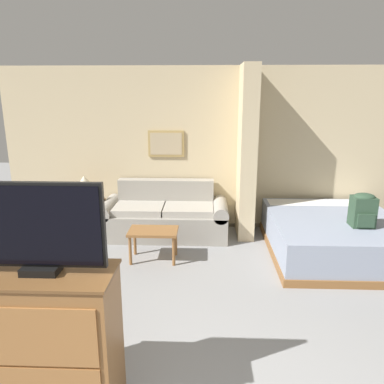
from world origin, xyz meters
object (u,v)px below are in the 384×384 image
Objects in this scene: couch at (165,216)px; coffee_table at (153,234)px; table_lamp at (85,185)px; backpack at (363,209)px; tv_dresser at (50,341)px; bed at (333,235)px; tv at (37,229)px.

coffee_table is (-0.05, -0.94, 0.06)m from couch.
table_lamp is 0.96× the size of backpack.
table_lamp reaches higher than coffee_table.
tv_dresser is at bearing -141.58° from backpack.
backpack reaches higher than couch.
tv_dresser reaches higher than table_lamp.
tv_dresser is (-0.38, -2.45, 0.16)m from coffee_table.
backpack is (2.66, -0.94, 0.45)m from couch.
tv_dresser is (0.80, -3.33, -0.29)m from table_lamp.
tv_dresser is at bearing -76.48° from table_lamp.
table_lamp reaches higher than couch.
bed is at bearing -14.25° from couch.
table_lamp is 3.74m from bed.
tv_dresser reaches higher than coffee_table.
coffee_table is at bearing 179.83° from backpack.
bed is at bearing 7.34° from coffee_table.
table_lamp is 3.98m from backpack.
coffee_table is at bearing 81.29° from tv.
backpack is at bearing 38.41° from tv.
tv_dresser is at bearing -135.86° from bed.
table_lamp is 0.40× the size of tv_dresser.
coffee_table is 0.32× the size of bed.
tv_dresser is 1.19× the size of tv.
backpack is at bearing 38.42° from tv_dresser.
tv_dresser reaches higher than couch.
backpack is (3.08, 2.44, 0.23)m from tv_dresser.
coffee_table is 1.53× the size of table_lamp.
couch is 2.86m from backpack.
coffee_table is 0.74× the size of tv.
tv is at bearing 90.00° from tv_dresser.
table_lamp is 3.47m from tv.
tv reaches higher than bed.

